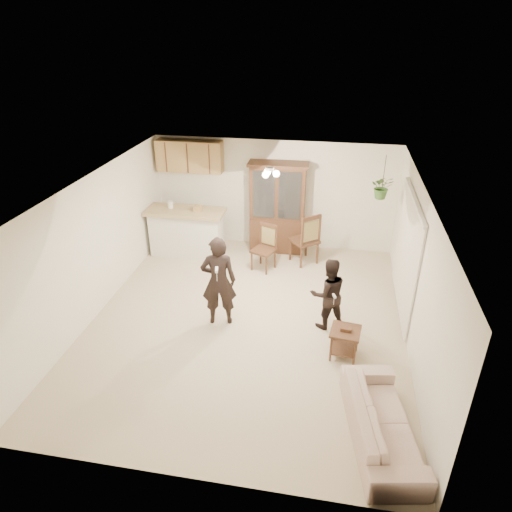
% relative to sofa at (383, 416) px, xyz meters
% --- Properties ---
extents(floor, '(6.50, 6.50, 0.00)m').
position_rel_sofa_xyz_m(floor, '(-2.19, 2.23, -0.37)').
color(floor, tan).
rests_on(floor, ground).
extents(ceiling, '(5.50, 6.50, 0.02)m').
position_rel_sofa_xyz_m(ceiling, '(-2.19, 2.23, 2.13)').
color(ceiling, white).
rests_on(ceiling, wall_back).
extents(wall_back, '(5.50, 0.02, 2.50)m').
position_rel_sofa_xyz_m(wall_back, '(-2.19, 5.48, 0.88)').
color(wall_back, white).
rests_on(wall_back, ground).
extents(wall_front, '(5.50, 0.02, 2.50)m').
position_rel_sofa_xyz_m(wall_front, '(-2.19, -1.02, 0.88)').
color(wall_front, white).
rests_on(wall_front, ground).
extents(wall_left, '(0.02, 6.50, 2.50)m').
position_rel_sofa_xyz_m(wall_left, '(-4.94, 2.23, 0.88)').
color(wall_left, white).
rests_on(wall_left, ground).
extents(wall_right, '(0.02, 6.50, 2.50)m').
position_rel_sofa_xyz_m(wall_right, '(0.56, 2.23, 0.88)').
color(wall_right, white).
rests_on(wall_right, ground).
extents(breakfast_bar, '(1.60, 0.55, 1.00)m').
position_rel_sofa_xyz_m(breakfast_bar, '(-4.04, 4.58, 0.13)').
color(breakfast_bar, silver).
rests_on(breakfast_bar, floor).
extents(bar_top, '(1.75, 0.70, 0.08)m').
position_rel_sofa_xyz_m(bar_top, '(-4.04, 4.58, 0.68)').
color(bar_top, tan).
rests_on(bar_top, breakfast_bar).
extents(upper_cabinets, '(1.50, 0.34, 0.70)m').
position_rel_sofa_xyz_m(upper_cabinets, '(-4.09, 5.30, 1.73)').
color(upper_cabinets, '#9C7744').
rests_on(upper_cabinets, wall_back).
extents(vertical_blinds, '(0.06, 2.30, 2.10)m').
position_rel_sofa_xyz_m(vertical_blinds, '(0.52, 3.13, 0.73)').
color(vertical_blinds, silver).
rests_on(vertical_blinds, wall_right).
extents(ceiling_fixture, '(0.36, 0.36, 0.20)m').
position_rel_sofa_xyz_m(ceiling_fixture, '(-1.99, 3.43, 2.03)').
color(ceiling_fixture, beige).
rests_on(ceiling_fixture, ceiling).
extents(hanging_plant, '(0.43, 0.37, 0.48)m').
position_rel_sofa_xyz_m(hanging_plant, '(0.11, 4.63, 1.48)').
color(hanging_plant, '#325622').
rests_on(hanging_plant, ceiling).
extents(plant_cord, '(0.01, 0.01, 0.65)m').
position_rel_sofa_xyz_m(plant_cord, '(0.11, 4.63, 1.81)').
color(plant_cord, black).
rests_on(plant_cord, ceiling).
extents(sofa, '(1.05, 1.97, 0.73)m').
position_rel_sofa_xyz_m(sofa, '(0.00, 0.00, 0.00)').
color(sofa, beige).
rests_on(sofa, floor).
extents(adult, '(0.73, 0.56, 1.80)m').
position_rel_sofa_xyz_m(adult, '(-2.66, 2.13, 0.53)').
color(adult, black).
rests_on(adult, floor).
extents(child, '(0.79, 0.70, 1.35)m').
position_rel_sofa_xyz_m(child, '(-0.79, 2.33, 0.31)').
color(child, black).
rests_on(child, floor).
extents(china_hutch, '(1.33, 0.53, 2.08)m').
position_rel_sofa_xyz_m(china_hutch, '(-2.07, 5.19, 0.66)').
color(china_hutch, '#371C14').
rests_on(china_hutch, floor).
extents(side_table, '(0.51, 0.51, 0.56)m').
position_rel_sofa_xyz_m(side_table, '(-0.48, 1.55, -0.10)').
color(side_table, '#371C14').
rests_on(side_table, floor).
extents(chair_bar, '(0.43, 0.43, 0.96)m').
position_rel_sofa_xyz_m(chair_bar, '(-4.69, 4.94, -0.10)').
color(chair_bar, '#371C14').
rests_on(chair_bar, floor).
extents(chair_hutch_left, '(0.58, 0.58, 1.00)m').
position_rel_sofa_xyz_m(chair_hutch_left, '(-2.22, 4.18, -0.08)').
color(chair_hutch_left, '#371C14').
rests_on(chair_hutch_left, floor).
extents(chair_hutch_right, '(0.73, 0.73, 1.18)m').
position_rel_sofa_xyz_m(chair_hutch_right, '(-1.39, 4.68, -0.03)').
color(chair_hutch_right, '#371C14').
rests_on(chair_hutch_right, floor).
extents(controller_adult, '(0.07, 0.15, 0.04)m').
position_rel_sofa_xyz_m(controller_adult, '(-2.58, 1.75, 0.91)').
color(controller_adult, white).
rests_on(controller_adult, adult).
extents(controller_child, '(0.07, 0.12, 0.03)m').
position_rel_sofa_xyz_m(controller_child, '(-0.69, 2.04, 0.44)').
color(controller_child, white).
rests_on(controller_child, child).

